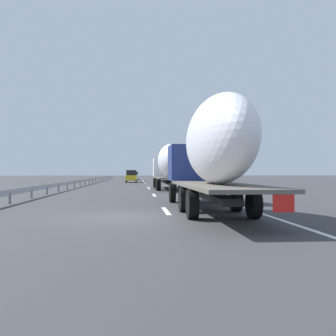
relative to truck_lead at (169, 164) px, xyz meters
The scene contains 23 objects.
ground_plane 18.92m from the truck_lead, 11.06° to the left, with size 260.00×260.00×0.00m, color #38383A.
lane_stripe_0 19.81m from the truck_lead, behind, with size 3.20×0.20×0.01m, color white.
lane_stripe_1 9.15m from the truck_lead, 168.22° to the left, with size 3.20×0.20×0.01m, color white.
lane_stripe_2 3.74m from the truck_lead, 39.10° to the left, with size 3.20×0.20×0.01m, color white.
lane_stripe_3 5.58m from the truck_lead, 20.99° to the left, with size 3.20×0.20×0.01m, color white.
lane_stripe_4 21.32m from the truck_lead, ahead, with size 3.20×0.20×0.01m, color white.
lane_stripe_5 33.38m from the truck_lead, ahead, with size 3.20×0.20×0.01m, color white.
lane_stripe_6 40.49m from the truck_lead, ahead, with size 3.20×0.20×0.01m, color white.
lane_stripe_7 37.00m from the truck_lead, ahead, with size 3.20×0.20×0.01m, color white.
lane_stripe_8 45.74m from the truck_lead, ahead, with size 3.20×0.20×0.01m, color white.
lane_stripe_9 68.33m from the truck_lead, ahead, with size 3.20×0.20×0.01m, color white.
edge_line_right 23.62m from the truck_lead, ahead, with size 110.00×0.20×0.01m, color white.
truck_lead is the anchor object (origin of this frame).
truck_trailing 20.41m from the truck_lead, behind, with size 13.76×2.55×4.49m.
car_yellow_coupe 25.14m from the truck_lead, ahead, with size 4.04×1.76×1.97m.
car_white_van 42.46m from the truck_lead, ahead, with size 4.68×1.86×1.77m.
road_sign 25.41m from the truck_lead, ahead, with size 0.10×0.90×3.11m.
tree_0 32.45m from the truck_lead, 13.24° to the right, with size 3.15×3.15×6.97m.
tree_1 48.32m from the truck_lead, ahead, with size 3.46×3.46×6.62m.
tree_2 22.66m from the truck_lead, 17.91° to the right, with size 2.48×2.48×6.14m.
tree_3 44.13m from the truck_lead, 10.69° to the right, with size 2.42×2.42×5.67m.
tree_4 33.98m from the truck_lead, 10.39° to the right, with size 3.74×3.74×6.26m.
guardrail_median 23.55m from the truck_lead, 24.14° to the left, with size 94.00×0.10×0.76m.
Camera 1 is at (-13.97, -0.55, 1.65)m, focal length 40.39 mm.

